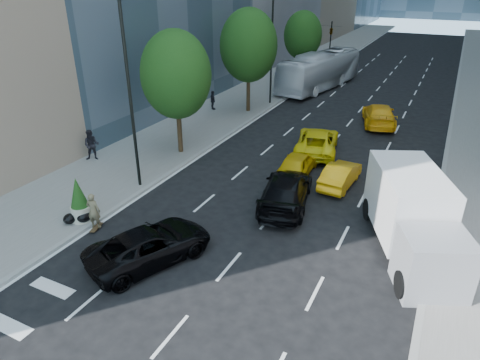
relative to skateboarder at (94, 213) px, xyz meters
The scene contains 22 objects.
ground 5.67m from the skateboarder, ahead, with size 160.00×160.00×0.00m, color black.
sidewalk_left 30.45m from the skateboarder, 96.41° to the left, with size 6.00×120.00×0.15m, color slate.
sidewalk_right 34.04m from the skateboarder, 62.72° to the left, with size 4.00×120.00×0.15m, color slate.
lamp_near 6.58m from the skateboarder, 99.64° to the left, with size 2.13×0.22×10.00m.
lamp_far 22.81m from the skateboarder, 91.86° to the left, with size 2.13×0.22×10.00m.
tree_near 10.26m from the skateboarder, 99.81° to the left, with size 4.20×4.20×7.46m.
tree_mid 19.83m from the skateboarder, 94.75° to the left, with size 4.50×4.50×7.99m.
tree_far 32.51m from the skateboarder, 92.84° to the left, with size 3.90×3.90×6.92m.
traffic_signal 40.40m from the skateboarder, 91.14° to the left, with size 2.48×0.53×5.20m.
skateboarder is the anchor object (origin of this frame).
black_sedan_lincoln 3.68m from the skateboarder, 11.76° to the right, with size 2.32×5.03×1.40m, color black.
black_sedan_mercedes 8.98m from the skateboarder, 40.76° to the left, with size 2.20×5.41×1.57m, color black.
taxi_a 11.36m from the skateboarder, 57.53° to the left, with size 1.58×3.94×1.34m, color gold.
taxi_b 12.66m from the skateboarder, 46.94° to the left, with size 1.33×3.81×1.25m, color #F4A70C.
taxi_c 14.59m from the skateboarder, 65.28° to the left, with size 2.48×5.37×1.49m, color yellow.
taxi_d 22.46m from the skateboarder, 67.48° to the left, with size 2.19×5.38×1.56m, color #F9AD0D.
city_bus 29.88m from the skateboarder, 87.73° to the left, with size 2.91×12.42×3.46m, color silver.
box_truck 13.49m from the skateboarder, 19.64° to the left, with size 4.82×7.03×3.18m.
pedestrian_a 8.04m from the skateboarder, 134.19° to the left, with size 0.91×0.71×1.87m, color black.
pedestrian_b 18.74m from the skateboarder, 103.41° to the left, with size 0.91×0.38×1.55m, color black.
planter_shrub 1.07m from the skateboarder, 169.59° to the left, with size 0.88×0.88×2.12m.
garbage_bags 1.05m from the skateboarder, behind, with size 1.08×1.04×0.53m.
Camera 1 is at (7.44, -12.01, 10.37)m, focal length 32.00 mm.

